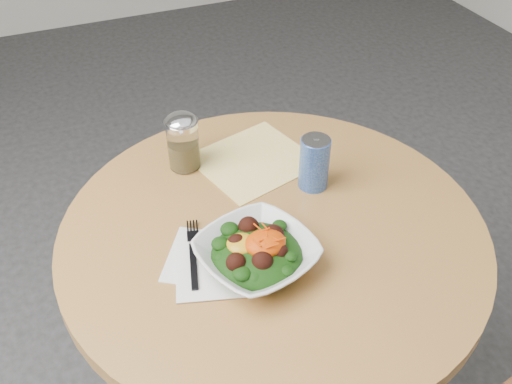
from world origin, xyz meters
The scene contains 7 objects.
table centered at (0.00, 0.00, 0.55)m, with size 0.90×0.90×0.75m.
cloth_napkin centered at (0.05, 0.23, 0.75)m, with size 0.25×0.23×0.00m, color #DAA50B.
paper_napkins centered at (-0.16, -0.05, 0.75)m, with size 0.21×0.24×0.00m.
salad_bowl centered at (-0.07, -0.09, 0.78)m, with size 0.27×0.27×0.08m.
fork centered at (-0.18, -0.01, 0.76)m, with size 0.07×0.19×0.00m.
spice_shaker centered at (-0.11, 0.27, 0.82)m, with size 0.08×0.08×0.14m.
beverage_can centered at (0.14, 0.09, 0.81)m, with size 0.07×0.07×0.13m.
Camera 1 is at (-0.37, -0.79, 1.57)m, focal length 40.00 mm.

